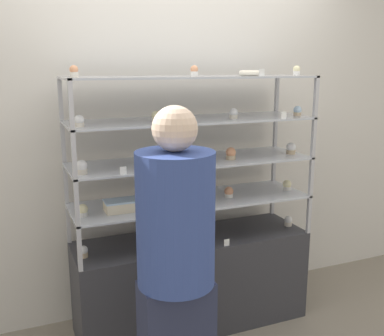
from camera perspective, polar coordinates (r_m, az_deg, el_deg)
The scene contains 33 objects.
ground_plane at distance 3.28m, azimuth 0.00°, elevation -19.00°, with size 20.00×20.00×0.00m, color gray.
back_wall at distance 3.18m, azimuth -2.66°, elevation 5.01°, with size 8.00×0.05×2.60m.
display_base at distance 3.13m, azimuth 0.00°, elevation -14.13°, with size 1.54×0.47×0.62m.
display_riser_lower at distance 2.92m, azimuth 0.00°, elevation -4.28°, with size 1.54×0.47×0.26m.
display_riser_middle at distance 2.85m, azimuth 0.00°, elevation 0.75°, with size 1.54×0.47×0.26m.
display_riser_upper at distance 2.81m, azimuth 0.00°, elevation 5.97°, with size 1.54×0.47×0.26m.
display_riser_top at distance 2.79m, azimuth 0.00°, elevation 11.31°, with size 1.54×0.47×0.26m.
layer_cake_centerpiece at distance 3.01m, azimuth -1.74°, elevation -7.34°, with size 0.18×0.18×0.14m.
sheet_cake_frosted at distance 2.72m, azimuth -8.51°, elevation -4.66°, with size 0.24×0.13×0.07m.
cupcake_0 at distance 2.77m, azimuth -13.61°, elevation -10.29°, with size 0.05×0.05×0.07m.
cupcake_1 at distance 3.27m, azimuth 12.13°, elevation -6.62°, with size 0.05×0.05×0.07m.
price_tag_0 at distance 2.87m, azimuth 4.43°, elevation -9.42°, with size 0.04×0.00×0.04m.
cupcake_2 at distance 2.66m, azimuth -13.71°, elevation -5.26°, with size 0.06×0.06×0.07m.
cupcake_3 at distance 2.74m, azimuth -3.87°, elevation -4.43°, with size 0.06×0.06×0.07m.
cupcake_4 at distance 2.96m, azimuth 4.70°, elevation -3.10°, with size 0.06×0.06×0.07m.
cupcake_5 at distance 3.20m, azimuth 11.98°, elevation -2.16°, with size 0.06×0.06×0.07m.
price_tag_1 at distance 2.62m, azimuth -4.02°, elevation -5.50°, with size 0.04×0.00×0.04m.
cupcake_6 at distance 2.54m, azimuth -13.84°, elevation 0.07°, with size 0.06×0.06×0.08m.
cupcake_7 at distance 2.65m, azimuth -3.89°, elevation 0.91°, with size 0.06×0.06×0.08m.
cupcake_8 at distance 2.87m, azimuth 4.96°, elevation 1.82°, with size 0.06×0.06×0.08m.
cupcake_9 at distance 3.11m, azimuth 12.45°, elevation 2.42°, with size 0.06×0.06×0.08m.
price_tag_2 at distance 2.49m, azimuth -8.73°, elevation -0.32°, with size 0.04×0.00×0.04m.
cupcake_10 at distance 2.51m, azimuth -14.12°, elevation 5.78°, with size 0.05×0.05×0.06m.
cupcake_11 at distance 2.67m, azimuth -4.61°, elevation 6.53°, with size 0.05×0.05×0.06m.
cupcake_12 at distance 2.84m, azimuth 5.30°, elevation 6.89°, with size 0.05×0.05×0.06m.
cupcake_13 at distance 3.08m, azimuth 13.25°, elevation 7.05°, with size 0.05×0.05×0.06m.
price_tag_3 at distance 2.87m, azimuth 11.57°, elevation 6.57°, with size 0.04×0.00×0.04m.
cupcake_14 at distance 2.52m, azimuth -14.77°, elevation 11.78°, with size 0.05×0.05×0.06m.
cupcake_15 at distance 2.72m, azimuth 0.28°, elevation 12.23°, with size 0.05×0.05×0.06m.
cupcake_16 at distance 3.09m, azimuth 13.13°, elevation 11.97°, with size 0.05×0.05×0.06m.
price_tag_4 at distance 2.76m, azimuth 8.85°, elevation 11.89°, with size 0.04×0.00×0.04m.
donut_glazed at distance 2.92m, azimuth 7.32°, elevation 11.88°, with size 0.13×0.13×0.03m.
customer_figure at distance 2.15m, azimuth -2.06°, elevation -11.73°, with size 0.36×0.36×1.56m.
Camera 1 is at (-1.07, -2.58, 1.73)m, focal length 42.00 mm.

